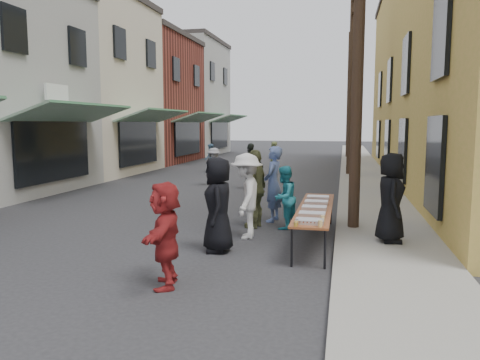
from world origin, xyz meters
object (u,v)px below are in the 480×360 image
at_px(guest_front_a, 218,205).
at_px(guest_front_c, 284,198).
at_px(utility_pole_far, 349,96).
at_px(server, 391,198).
at_px(utility_pole_near, 359,36).
at_px(serving_table, 315,209).
at_px(utility_pole_mid, 351,82).
at_px(catering_tray_sausage, 310,221).

distance_m(guest_front_a, guest_front_c, 2.51).
xyz_separation_m(utility_pole_far, server, (0.70, -25.28, -3.48)).
distance_m(utility_pole_near, guest_front_a, 5.06).
bearing_deg(guest_front_a, server, 92.75).
distance_m(utility_pole_near, server, 3.77).
distance_m(serving_table, server, 1.56).
bearing_deg(utility_pole_far, utility_pole_near, -90.00).
height_order(guest_front_a, guest_front_c, guest_front_a).
bearing_deg(guest_front_c, utility_pole_mid, -167.98).
bearing_deg(server, guest_front_a, 106.69).
height_order(utility_pole_near, utility_pole_mid, same).
relative_size(serving_table, guest_front_c, 2.63).
bearing_deg(utility_pole_mid, guest_front_a, -100.45).
height_order(utility_pole_near, serving_table, utility_pole_near).
height_order(serving_table, guest_front_a, guest_front_a).
xyz_separation_m(serving_table, guest_front_a, (-1.83, -1.17, 0.23)).
relative_size(serving_table, catering_tray_sausage, 8.00).
bearing_deg(serving_table, utility_pole_far, 88.12).
relative_size(utility_pole_near, serving_table, 2.25).
bearing_deg(utility_pole_mid, guest_front_c, -97.69).
xyz_separation_m(guest_front_a, server, (3.36, 1.14, 0.08)).
bearing_deg(serving_table, catering_tray_sausage, -90.00).
bearing_deg(serving_table, utility_pole_near, 56.44).
height_order(utility_pole_far, catering_tray_sausage, utility_pole_far).
bearing_deg(serving_table, server, -1.20).
bearing_deg(guest_front_a, serving_table, 106.65).
bearing_deg(catering_tray_sausage, utility_pole_far, 88.23).
relative_size(utility_pole_near, guest_front_a, 4.79).
relative_size(utility_pole_near, guest_front_c, 5.91).
relative_size(utility_pole_near, server, 4.89).
distance_m(utility_pole_near, utility_pole_mid, 12.00).
height_order(utility_pole_near, catering_tray_sausage, utility_pole_near).
relative_size(utility_pole_mid, server, 4.89).
height_order(utility_pole_mid, catering_tray_sausage, utility_pole_mid).
bearing_deg(catering_tray_sausage, guest_front_a, 165.35).
bearing_deg(guest_front_c, guest_front_a, -4.35).
bearing_deg(server, catering_tray_sausage, 134.54).
xyz_separation_m(utility_pole_near, catering_tray_sausage, (-0.83, -2.90, -3.71)).
xyz_separation_m(utility_pole_far, catering_tray_sausage, (-0.83, -26.90, -3.71)).
distance_m(catering_tray_sausage, server, 2.24).
bearing_deg(utility_pole_near, guest_front_a, -137.68).
relative_size(utility_pole_mid, guest_front_c, 5.91).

